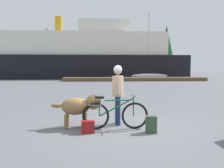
% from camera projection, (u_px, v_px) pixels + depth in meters
% --- Properties ---
extents(ground_plane, '(160.00, 160.00, 0.00)m').
position_uv_depth(ground_plane, '(128.00, 128.00, 6.64)').
color(ground_plane, slate).
extents(bicycle, '(1.77, 0.44, 0.91)m').
position_uv_depth(bicycle, '(115.00, 115.00, 6.52)').
color(bicycle, black).
rests_on(bicycle, ground_plane).
extents(person_cyclist, '(0.32, 0.53, 1.72)m').
position_uv_depth(person_cyclist, '(118.00, 89.00, 7.02)').
color(person_cyclist, navy).
rests_on(person_cyclist, ground_plane).
extents(dog, '(1.37, 0.56, 0.91)m').
position_uv_depth(dog, '(80.00, 106.00, 6.70)').
color(dog, olive).
rests_on(dog, ground_plane).
extents(backpack, '(0.31, 0.24, 0.43)m').
position_uv_depth(backpack, '(151.00, 124.00, 6.18)').
color(backpack, '#334C33').
rests_on(backpack, ground_plane).
extents(handbag_pannier, '(0.34, 0.22, 0.32)m').
position_uv_depth(handbag_pannier, '(88.00, 127.00, 6.15)').
color(handbag_pannier, maroon).
rests_on(handbag_pannier, ground_plane).
extents(dock_pier, '(16.84, 2.48, 0.40)m').
position_uv_depth(dock_pier, '(134.00, 79.00, 29.05)').
color(dock_pier, brown).
rests_on(dock_pier, ground_plane).
extents(ferry_boat, '(29.22, 7.78, 8.85)m').
position_uv_depth(ferry_boat, '(84.00, 57.00, 35.70)').
color(ferry_boat, black).
rests_on(ferry_boat, ground_plane).
extents(sailboat_moored, '(6.94, 1.94, 8.86)m').
position_uv_depth(sailboat_moored, '(148.00, 75.00, 33.31)').
color(sailboat_moored, silver).
rests_on(sailboat_moored, ground_plane).
extents(pine_tree_far_left, '(3.78, 3.78, 10.42)m').
position_uv_depth(pine_tree_far_left, '(47.00, 44.00, 54.66)').
color(pine_tree_far_left, '#4C331E').
rests_on(pine_tree_far_left, ground_plane).
extents(pine_tree_center, '(4.11, 4.11, 12.83)m').
position_uv_depth(pine_tree_center, '(99.00, 39.00, 55.65)').
color(pine_tree_center, '#4C331E').
rests_on(pine_tree_center, ground_plane).
extents(pine_tree_far_right, '(3.38, 3.38, 10.88)m').
position_uv_depth(pine_tree_far_right, '(167.00, 43.00, 55.00)').
color(pine_tree_far_right, '#4C331E').
rests_on(pine_tree_far_right, ground_plane).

